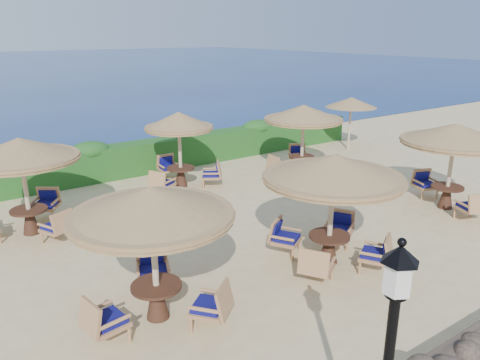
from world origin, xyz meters
TOP-DOWN VIEW (x-y plane):
  - ground at (0.00, 0.00)m, footprint 120.00×120.00m
  - hedge at (0.00, 7.20)m, footprint 18.00×0.90m
  - extra_parasol at (7.80, 5.20)m, footprint 2.30×2.30m
  - cafe_set_0 at (-5.23, -1.98)m, footprint 3.02×3.02m
  - cafe_set_1 at (-0.94, -2.23)m, footprint 3.23×3.23m
  - cafe_set_2 at (4.62, -1.74)m, footprint 3.15×3.15m
  - cafe_set_3 at (-6.35, 3.57)m, footprint 2.98×2.98m
  - cafe_set_4 at (-1.12, 4.81)m, footprint 2.77×2.59m
  - cafe_set_5 at (3.40, 3.54)m, footprint 2.95×2.95m

SIDE VIEW (x-z plane):
  - ground at x=0.00m, z-range 0.00..0.00m
  - hedge at x=0.00m, z-range 0.00..1.20m
  - cafe_set_4 at x=-1.12m, z-range 0.46..3.11m
  - cafe_set_1 at x=-0.94m, z-range 0.59..3.25m
  - cafe_set_5 at x=3.40m, z-range 0.62..3.27m
  - cafe_set_3 at x=-6.35m, z-range 0.62..3.28m
  - cafe_set_0 at x=-5.23m, z-range 0.63..3.28m
  - cafe_set_2 at x=4.62m, z-range 0.74..3.39m
  - extra_parasol at x=7.80m, z-range 0.97..3.37m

